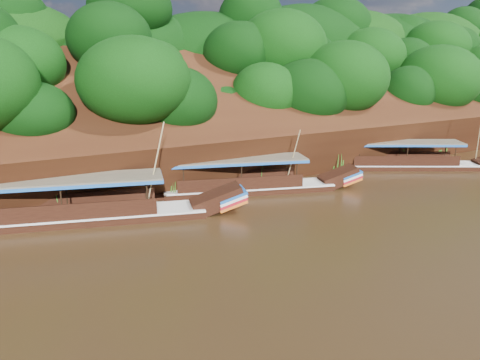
# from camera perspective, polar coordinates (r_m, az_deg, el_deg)

# --- Properties ---
(ground) EXTENTS (160.00, 160.00, 0.00)m
(ground) POSITION_cam_1_polar(r_m,az_deg,el_deg) (27.19, 13.66, -5.17)
(ground) COLOR black
(ground) RESTS_ON ground
(riverbank) EXTENTS (120.00, 30.06, 19.40)m
(riverbank) POSITION_cam_1_polar(r_m,az_deg,el_deg) (45.43, -6.06, 5.62)
(riverbank) COLOR black
(riverbank) RESTS_ON ground
(boat_0) EXTENTS (13.20, 8.62, 6.44)m
(boat_0) POSITION_cam_1_polar(r_m,az_deg,el_deg) (41.91, 21.11, 2.01)
(boat_0) COLOR black
(boat_0) RESTS_ON ground
(boat_1) EXTENTS (13.89, 6.09, 4.88)m
(boat_1) POSITION_cam_1_polar(r_m,az_deg,el_deg) (32.47, 2.33, -0.46)
(boat_1) COLOR black
(boat_1) RESTS_ON ground
(boat_2) EXTENTS (16.37, 6.61, 6.05)m
(boat_2) POSITION_cam_1_polar(r_m,az_deg,el_deg) (27.93, -17.02, -3.61)
(boat_2) COLOR black
(boat_2) RESTS_ON ground
(reeds) EXTENTS (49.26, 2.38, 2.13)m
(reeds) POSITION_cam_1_polar(r_m,az_deg,el_deg) (32.34, -2.50, 0.10)
(reeds) COLOR #33701C
(reeds) RESTS_ON ground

